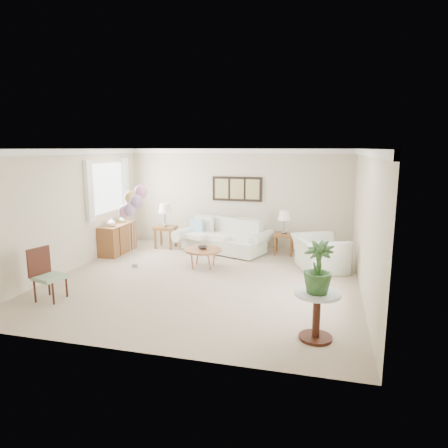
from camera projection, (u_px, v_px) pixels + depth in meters
The scene contains 18 objects.
ground_plane at pixel (205, 280), 8.05m from camera, with size 6.00×6.00×0.00m, color tan.
room_shell at pixel (200, 199), 7.86m from camera, with size 6.04×6.04×2.60m.
wall_art_triptych at pixel (237, 189), 10.58m from camera, with size 1.35×0.06×0.65m.
sofa at pixel (224, 239), 10.21m from camera, with size 2.57×1.54×0.85m.
end_table_left at pixel (165, 230), 10.58m from camera, with size 0.53×0.48×0.58m.
end_table_right at pixel (284, 237), 9.91m from camera, with size 0.49×0.45×0.54m.
lamp_left at pixel (165, 209), 10.47m from camera, with size 0.35×0.35×0.61m.
lamp_right at pixel (285, 216), 9.81m from camera, with size 0.32×0.32×0.57m.
coffee_table at pixel (203, 250), 8.84m from camera, with size 0.83×0.83×0.42m.
decor_bowl at pixel (203, 248), 8.83m from camera, with size 0.23×0.23×0.06m, color black.
armchair at pixel (319, 253), 8.65m from camera, with size 1.14×0.99×0.74m, color silver.
side_table at pixel (317, 304), 5.46m from camera, with size 0.64×0.64×0.69m.
potted_plant at pixel (318, 268), 5.33m from camera, with size 0.40×0.40×0.71m, color #1E431A.
accent_chair at pixel (46, 273), 6.93m from camera, with size 0.56×0.56×0.93m.
credenza at pixel (118, 238), 10.08m from camera, with size 0.46×1.20×0.74m.
vase_white at pixel (111, 222), 9.71m from camera, with size 0.20×0.20×0.21m, color white.
vase_sage at pixel (122, 219), 10.23m from camera, with size 0.17×0.17×0.18m, color beige.
balloon_cluster at pixel (133, 203), 8.66m from camera, with size 0.59×0.49×1.84m.
Camera 1 is at (2.31, -7.35, 2.61)m, focal length 32.00 mm.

